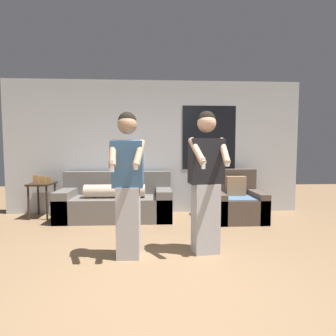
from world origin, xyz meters
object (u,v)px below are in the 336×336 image
armchair (236,203)px  side_table (42,188)px  person_right (206,180)px  couch (116,202)px  person_left (128,182)px

armchair → side_table: armchair is taller
person_right → armchair: bearing=60.4°
couch → person_right: 2.28m
side_table → couch: bearing=-6.3°
couch → armchair: 2.25m
armchair → person_left: person_left is taller
side_table → person_right: 3.40m
armchair → couch: bearing=175.4°
couch → person_left: person_left is taller
couch → side_table: bearing=173.7°
armchair → person_left: (-1.84, -1.65, 0.61)m
person_right → side_table: bearing=146.3°
side_table → armchair: bearing=-5.3°
couch → person_right: bearing=-51.3°
armchair → person_left: bearing=-138.1°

